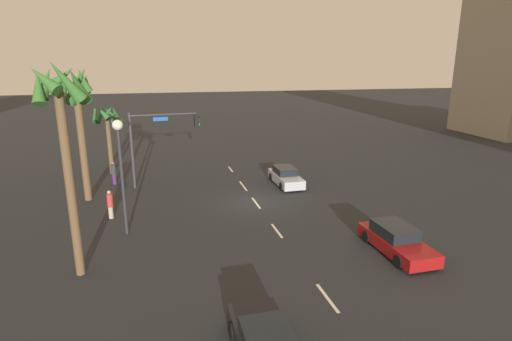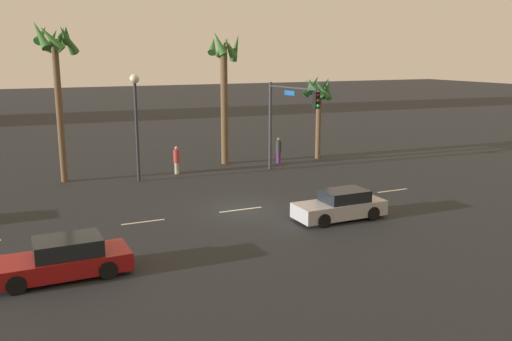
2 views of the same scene
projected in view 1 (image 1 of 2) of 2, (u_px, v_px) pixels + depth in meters
The scene contains 15 objects.
ground_plane at pixel (255, 202), 27.69m from camera, with size 220.00×220.00×0.00m, color #232628.
lane_stripe_1 at pixel (327, 298), 16.38m from camera, with size 2.12×0.14×0.01m, color silver.
lane_stripe_2 at pixel (277, 231), 22.93m from camera, with size 2.00×0.14×0.01m, color silver.
lane_stripe_3 at pixel (256, 203), 27.49m from camera, with size 2.25×0.14×0.01m, color silver.
lane_stripe_4 at pixel (243, 186), 31.29m from camera, with size 2.52×0.14×0.01m, color silver.
lane_stripe_5 at pixel (231, 169), 36.21m from camera, with size 2.00×0.14×0.01m, color silver.
car_0 at pixel (286, 177), 31.52m from camera, with size 4.33×1.81×1.37m.
car_2 at pixel (396, 240), 20.26m from camera, with size 4.69×1.99×1.37m.
traffic_signal at pixel (157, 136), 30.38m from camera, with size 0.80×5.31×5.78m.
streetlamp at pixel (120, 156), 21.38m from camera, with size 0.56×0.56×6.43m.
pedestrian_0 at pixel (110, 204), 24.56m from camera, with size 0.41×0.41×1.79m.
pedestrian_1 at pixel (114, 173), 31.51m from camera, with size 0.54×0.54×1.82m.
palm_tree_0 at pixel (63, 113), 16.38m from camera, with size 2.81×2.49×9.52m.
palm_tree_1 at pixel (79, 110), 26.55m from camera, with size 2.51×2.34×9.09m.
palm_tree_2 at pixel (107, 119), 33.67m from camera, with size 2.75×2.63×6.11m.
Camera 1 is at (-25.39, 6.38, 9.28)m, focal length 28.15 mm.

